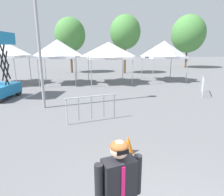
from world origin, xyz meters
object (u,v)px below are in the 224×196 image
(canopy_tent_center, at_px, (164,50))
(person_foreground, at_px, (119,193))
(canopy_tent_far_left, at_px, (109,51))
(crowd_barrier_mid_lot, at_px, (203,83))
(tree_behind_tents_left, at_px, (125,32))
(traffic_cone_lot_center, at_px, (128,145))
(light_pole_near_lift, at_px, (35,2))
(canopy_tent_behind_right, at_px, (0,48))
(crowd_barrier_by_lift, at_px, (92,104))
(tree_behind_tents_center, at_px, (188,34))
(canopy_tent_behind_center, at_px, (58,49))
(tree_behind_tents_right, at_px, (70,35))

(canopy_tent_center, bearing_deg, person_foreground, -113.20)
(canopy_tent_far_left, distance_m, crowd_barrier_mid_lot, 7.83)
(canopy_tent_center, height_order, person_foreground, canopy_tent_center)
(tree_behind_tents_left, xyz_separation_m, crowd_barrier_mid_lot, (2.85, -12.05, -4.05))
(traffic_cone_lot_center, bearing_deg, light_pole_near_lift, 124.63)
(person_foreground, height_order, tree_behind_tents_left, tree_behind_tents_left)
(canopy_tent_behind_right, height_order, canopy_tent_far_left, canopy_tent_behind_right)
(canopy_tent_far_left, xyz_separation_m, crowd_barrier_by_lift, (-1.65, -9.12, -2.00))
(tree_behind_tents_center, relative_size, traffic_cone_lot_center, 15.92)
(light_pole_near_lift, xyz_separation_m, crowd_barrier_by_lift, (2.34, -2.19, -4.12))
(canopy_tent_behind_right, bearing_deg, traffic_cone_lot_center, -56.25)
(crowd_barrier_by_lift, bearing_deg, canopy_tent_far_left, 79.74)
(canopy_tent_behind_right, relative_size, person_foreground, 2.07)
(canopy_tent_behind_center, bearing_deg, canopy_tent_center, 4.10)
(crowd_barrier_mid_lot, distance_m, crowd_barrier_by_lift, 8.19)
(tree_behind_tents_left, distance_m, traffic_cone_lot_center, 19.42)
(crowd_barrier_mid_lot, bearing_deg, tree_behind_tents_center, 65.75)
(canopy_tent_far_left, bearing_deg, traffic_cone_lot_center, -93.36)
(canopy_tent_behind_center, bearing_deg, tree_behind_tents_center, 36.01)
(canopy_tent_behind_right, height_order, canopy_tent_behind_center, canopy_tent_behind_right)
(tree_behind_tents_right, xyz_separation_m, tree_behind_tents_center, (17.54, 4.72, 0.61))
(person_foreground, xyz_separation_m, light_pole_near_lift, (-2.60, 7.52, 3.84))
(canopy_tent_far_left, height_order, canopy_tent_center, canopy_tent_center)
(canopy_tent_behind_right, distance_m, crowd_barrier_by_lift, 12.08)
(crowd_barrier_by_lift, bearing_deg, canopy_tent_center, 55.43)
(canopy_tent_behind_center, bearing_deg, tree_behind_tents_right, 87.60)
(tree_behind_tents_left, distance_m, crowd_barrier_mid_lot, 13.03)
(person_foreground, xyz_separation_m, tree_behind_tents_center, (15.10, 27.47, 4.14))
(tree_behind_tents_left, distance_m, crowd_barrier_by_lift, 17.05)
(tree_behind_tents_center, relative_size, crowd_barrier_mid_lot, 4.33)
(canopy_tent_behind_center, height_order, canopy_tent_center, canopy_tent_behind_center)
(light_pole_near_lift, bearing_deg, tree_behind_tents_right, 89.38)
(canopy_tent_center, relative_size, tree_behind_tents_left, 0.53)
(canopy_tent_far_left, bearing_deg, person_foreground, -95.47)
(canopy_tent_behind_center, height_order, light_pole_near_lift, light_pole_near_lift)
(canopy_tent_behind_right, bearing_deg, tree_behind_tents_right, 57.97)
(tree_behind_tents_left, bearing_deg, traffic_cone_lot_center, -100.24)
(tree_behind_tents_left, relative_size, crowd_barrier_by_lift, 3.33)
(canopy_tent_behind_right, height_order, tree_behind_tents_center, tree_behind_tents_center)
(canopy_tent_far_left, height_order, light_pole_near_lift, light_pole_near_lift)
(canopy_tent_behind_center, xyz_separation_m, crowd_barrier_mid_lot, (9.69, -5.19, -2.13))
(canopy_tent_behind_right, height_order, crowd_barrier_mid_lot, canopy_tent_behind_right)
(canopy_tent_behind_center, xyz_separation_m, tree_behind_tents_left, (6.84, 6.86, 1.92))
(canopy_tent_far_left, bearing_deg, tree_behind_tents_center, 43.49)
(canopy_tent_center, height_order, tree_behind_tents_right, tree_behind_tents_right)
(tree_behind_tents_center, distance_m, traffic_cone_lot_center, 29.04)
(person_foreground, bearing_deg, tree_behind_tents_right, 96.11)
(canopy_tent_behind_right, distance_m, traffic_cone_lot_center, 14.80)
(crowd_barrier_mid_lot, xyz_separation_m, crowd_barrier_by_lift, (-7.17, -3.94, 0.00))
(person_foreground, xyz_separation_m, traffic_cone_lot_center, (0.70, 2.74, -0.78))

